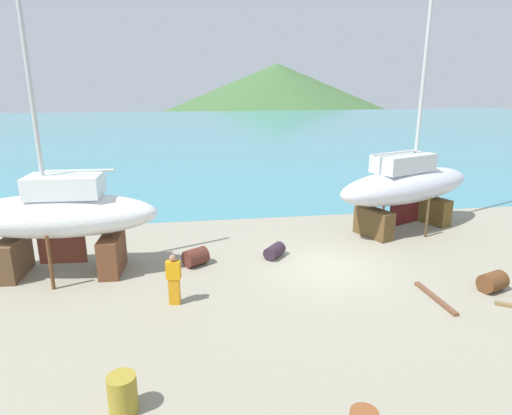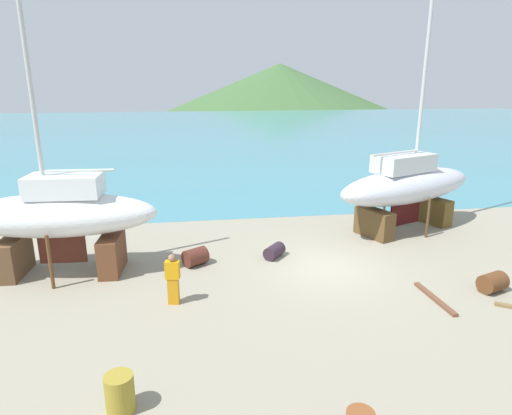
{
  "view_description": "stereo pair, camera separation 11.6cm",
  "coord_description": "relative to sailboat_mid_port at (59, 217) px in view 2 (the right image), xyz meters",
  "views": [
    {
      "loc": [
        -5.0,
        -14.78,
        6.81
      ],
      "look_at": [
        -2.32,
        2.44,
        1.79
      ],
      "focal_mm": 30.9,
      "sensor_mm": 36.0,
      "label": 1
    },
    {
      "loc": [
        -4.89,
        -14.8,
        6.81
      ],
      "look_at": [
        -2.32,
        2.44,
        1.79
      ],
      "focal_mm": 30.9,
      "sensor_mm": 36.0,
      "label": 2
    }
  ],
  "objects": [
    {
      "name": "ground_plane",
      "position": [
        9.62,
        -4.01,
        -2.17
      ],
      "size": [
        38.35,
        38.35,
        0.0
      ],
      "primitive_type": "plane",
      "color": "gray"
    },
    {
      "name": "sea_water",
      "position": [
        9.62,
        47.71,
        -2.17
      ],
      "size": [
        149.07,
        84.28,
        0.01
      ],
      "primitive_type": "cube",
      "color": "teal",
      "rests_on": "ground"
    },
    {
      "name": "headland_hill",
      "position": [
        35.48,
        136.0,
        -2.17
      ],
      "size": [
        123.8,
        123.8,
        24.99
      ],
      "primitive_type": "cone",
      "color": "#406436",
      "rests_on": "ground"
    },
    {
      "name": "sailboat_mid_port",
      "position": [
        0.0,
        0.0,
        0.0
      ],
      "size": [
        7.04,
        2.68,
        10.91
      ],
      "rotation": [
        0.0,
        0.0,
        3.09
      ],
      "color": "brown",
      "rests_on": "ground"
    },
    {
      "name": "sailboat_large_starboard",
      "position": [
        14.59,
        2.8,
        -0.02
      ],
      "size": [
        8.25,
        5.22,
        14.5
      ],
      "rotation": [
        0.0,
        0.0,
        0.39
      ],
      "color": "brown",
      "rests_on": "ground"
    },
    {
      "name": "worker",
      "position": [
        4.01,
        -2.96,
        -1.3
      ],
      "size": [
        0.48,
        0.32,
        1.67
      ],
      "rotation": [
        0.0,
        0.0,
        1.39
      ],
      "color": "orange",
      "rests_on": "ground"
    },
    {
      "name": "barrel_rust_mid",
      "position": [
        14.55,
        -3.68,
        -1.84
      ],
      "size": [
        1.03,
        0.9,
        0.65
      ],
      "primitive_type": "cylinder",
      "rotation": [
        1.57,
        0.0,
        1.92
      ],
      "color": "brown",
      "rests_on": "ground"
    },
    {
      "name": "barrel_ochre",
      "position": [
        3.03,
        -7.59,
        -1.74
      ],
      "size": [
        0.77,
        0.77,
        0.86
      ],
      "primitive_type": "cylinder",
      "rotation": [
        0.0,
        0.0,
        1.29
      ],
      "color": "olive",
      "rests_on": "ground"
    },
    {
      "name": "barrel_rust_far",
      "position": [
        4.74,
        0.01,
        -1.83
      ],
      "size": [
        1.08,
        1.03,
        0.67
      ],
      "primitive_type": "cylinder",
      "rotation": [
        1.57,
        0.0,
        2.14
      ],
      "color": "#55271E",
      "rests_on": "ground"
    },
    {
      "name": "barrel_by_slipway",
      "position": [
        7.87,
        0.31,
        -1.9
      ],
      "size": [
        1.0,
        1.06,
        0.53
      ],
      "primitive_type": "cylinder",
      "rotation": [
        1.57,
        0.0,
        2.45
      ],
      "color": "#30202D",
      "rests_on": "ground"
    },
    {
      "name": "timber_short_skew",
      "position": [
        12.34,
        -3.97,
        -2.11
      ],
      "size": [
        0.27,
        2.23,
        0.1
      ],
      "primitive_type": "cube",
      "rotation": [
        0.0,
        0.0,
        1.61
      ],
      "color": "brown",
      "rests_on": "ground"
    }
  ]
}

